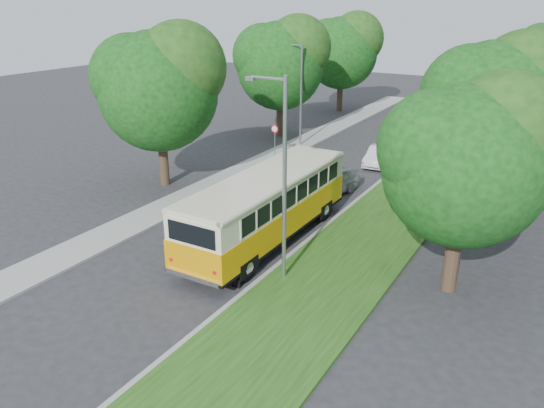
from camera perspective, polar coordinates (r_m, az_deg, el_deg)
The scene contains 13 objects.
ground at distance 25.32m, azimuth -4.49°, elevation -3.24°, with size 120.00×120.00×0.00m, color #28282B.
curb at distance 27.75m, azimuth 7.56°, elevation -0.95°, with size 0.20×70.00×0.15m, color gray.
grass_verge at distance 27.02m, azimuth 12.14°, elevation -1.90°, with size 4.50×70.00×0.13m, color #204312.
sidewalk at distance 31.69m, azimuth -6.52°, elevation 1.93°, with size 2.20×70.00×0.12m, color gray.
treeline at distance 38.47m, azimuth 15.24°, elevation 13.75°, with size 24.27×41.91×9.46m.
lamppost_near at distance 19.67m, azimuth 1.13°, elevation 3.17°, with size 1.71×0.16×8.00m.
lamppost_far at distance 39.72m, azimuth 3.02°, elevation 12.01°, with size 1.71×0.16×7.50m.
warning_sign at distance 36.65m, azimuth 0.29°, elevation 7.42°, with size 0.56×0.10×2.50m.
vintage_bus at distance 23.92m, azimuth -0.55°, elevation -0.47°, with size 2.81×10.90×3.24m, color orange, non-canonical shape.
car_silver at distance 30.18m, azimuth 5.90°, elevation 2.38°, with size 1.81×4.51×1.54m, color #A9A8AD.
car_white at distance 36.36m, azimuth 11.40°, elevation 5.10°, with size 1.32×3.77×1.24m, color silver.
car_blue at distance 45.81m, azimuth 14.90°, elevation 8.24°, with size 2.00×4.92×1.43m, color #121451.
car_grey at distance 49.45m, azimuth 15.74°, elevation 9.02°, with size 2.20×4.77×1.32m, color #595C60.
Camera 1 is at (13.32, -18.83, 10.47)m, focal length 35.00 mm.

